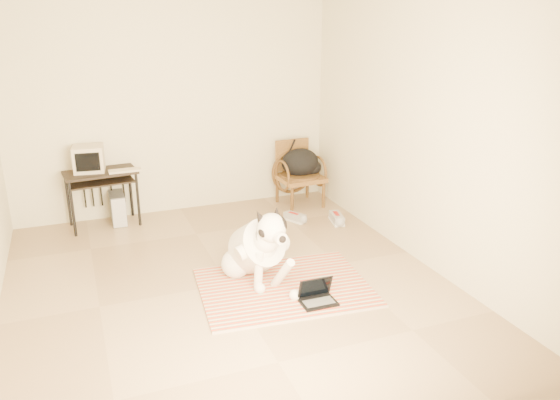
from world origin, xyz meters
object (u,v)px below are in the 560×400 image
rattan_chair (298,173)px  dog (257,249)px  backpack (302,163)px  computer_desk (101,179)px  crt_monitor (89,159)px  pc_tower (118,208)px  laptop (317,296)px

rattan_chair → dog: bearing=-123.1°
backpack → computer_desk: bearing=177.3°
computer_desk → crt_monitor: size_ratio=2.30×
pc_tower → backpack: 2.40m
backpack → crt_monitor: bearing=176.0°
dog → backpack: size_ratio=2.09×
crt_monitor → pc_tower: crt_monitor is taller
laptop → rattan_chair: bearing=70.4°
laptop → backpack: backpack is taller
laptop → computer_desk: 3.11m
computer_desk → rattan_chair: size_ratio=1.02×
dog → pc_tower: size_ratio=2.82×
computer_desk → rattan_chair: 2.49m
laptop → pc_tower: (-1.43, 2.67, 0.11)m
computer_desk → pc_tower: computer_desk is taller
laptop → pc_tower: pc_tower is taller
crt_monitor → rattan_chair: crt_monitor is taller
dog → laptop: bearing=-59.5°
crt_monitor → dog: bearing=-57.2°
laptop → computer_desk: (-1.59, 2.62, 0.51)m
crt_monitor → pc_tower: 0.70m
dog → pc_tower: dog is taller
computer_desk → rattan_chair: (2.48, -0.11, -0.16)m
rattan_chair → backpack: bearing=-13.6°
crt_monitor → rattan_chair: (2.59, -0.18, -0.41)m
computer_desk → backpack: (2.53, -0.12, -0.03)m
crt_monitor → pc_tower: size_ratio=0.93×
dog → computer_desk: 2.39m
computer_desk → rattan_chair: rattan_chair is taller
pc_tower → rattan_chair: 2.34m
dog → rattan_chair: bearing=56.9°
pc_tower → rattan_chair: size_ratio=0.48×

